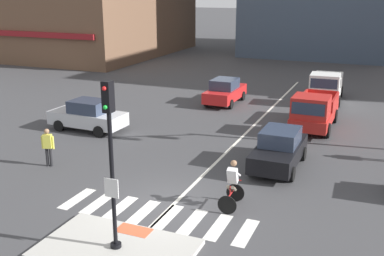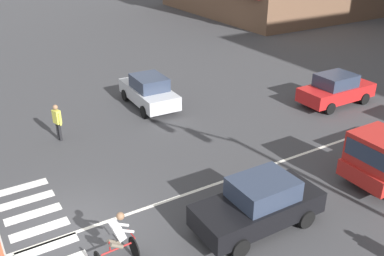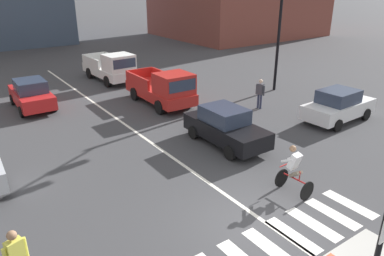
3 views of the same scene
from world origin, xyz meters
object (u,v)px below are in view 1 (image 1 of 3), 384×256
car_silver_cross_left (88,115)px  pickup_truck_white_eastbound_distant (326,88)px  signal_pole (111,152)px  car_red_westbound_distant (225,91)px  cyclist (232,184)px  pedestrian_at_curb_left (48,144)px  pickup_truck_red_eastbound_far (314,112)px  car_black_eastbound_mid (279,149)px

car_silver_cross_left → pickup_truck_white_eastbound_distant: 15.67m
signal_pole → car_red_westbound_distant: 18.61m
cyclist → pedestrian_at_curb_left: (-8.39, 0.66, 0.11)m
car_silver_cross_left → signal_pole: bearing=-51.9°
car_red_westbound_distant → cyclist: (5.09, -14.19, 0.06)m
pickup_truck_red_eastbound_far → pickup_truck_white_eastbound_distant: bearing=92.1°
pickup_truck_red_eastbound_far → car_silver_cross_left: bearing=-157.1°
pickup_truck_white_eastbound_distant → pickup_truck_red_eastbound_far: size_ratio=1.01×
car_silver_cross_left → pickup_truck_red_eastbound_far: (11.06, 4.66, 0.17)m
pickup_truck_red_eastbound_far → cyclist: bearing=-96.4°
signal_pole → pickup_truck_white_eastbound_distant: 21.47m
signal_pole → car_black_eastbound_mid: (2.87, 8.41, -2.28)m
pickup_truck_red_eastbound_far → pedestrian_at_curb_left: (-9.56, -9.74, 0.00)m
pedestrian_at_curb_left → cyclist: bearing=-4.5°
car_red_westbound_distant → cyclist: cyclist is taller
car_black_eastbound_mid → pickup_truck_white_eastbound_distant: bearing=88.8°
signal_pole → pickup_truck_red_eastbound_far: size_ratio=0.95×
car_black_eastbound_mid → car_red_westbound_distant: 11.40m
car_silver_cross_left → car_black_eastbound_mid: (10.56, -1.39, 0.00)m
car_red_westbound_distant → pickup_truck_red_eastbound_far: 7.32m
car_black_eastbound_mid → pickup_truck_red_eastbound_far: pickup_truck_red_eastbound_far is taller
car_silver_cross_left → cyclist: size_ratio=2.47×
car_black_eastbound_mid → pickup_truck_white_eastbound_distant: size_ratio=0.79×
car_silver_cross_left → car_black_eastbound_mid: 10.65m
pickup_truck_white_eastbound_distant → car_red_westbound_distant: bearing=-154.3°
car_silver_cross_left → cyclist: bearing=-30.1°
car_black_eastbound_mid → pickup_truck_red_eastbound_far: 6.08m
car_red_westbound_distant → pickup_truck_red_eastbound_far: pickup_truck_red_eastbound_far is taller
signal_pole → pickup_truck_red_eastbound_far: 15.00m
car_red_westbound_distant → signal_pole: bearing=-81.0°
car_red_westbound_distant → pedestrian_at_curb_left: pedestrian_at_curb_left is taller
car_silver_cross_left → car_black_eastbound_mid: same height
car_silver_cross_left → pedestrian_at_curb_left: pedestrian_at_curb_left is taller
pickup_truck_red_eastbound_far → cyclist: 10.46m
pickup_truck_red_eastbound_far → pedestrian_at_curb_left: pickup_truck_red_eastbound_far is taller
signal_pole → car_red_westbound_distant: signal_pole is taller
car_silver_cross_left → car_red_westbound_distant: 9.72m
car_red_westbound_distant → pickup_truck_white_eastbound_distant: 6.67m
car_silver_cross_left → pickup_truck_white_eastbound_distant: size_ratio=0.80×
pickup_truck_white_eastbound_distant → cyclist: 17.10m
car_black_eastbound_mid → pickup_truck_red_eastbound_far: (0.50, 6.05, 0.17)m
car_silver_cross_left → pickup_truck_white_eastbound_distant: (10.81, 11.34, 0.17)m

